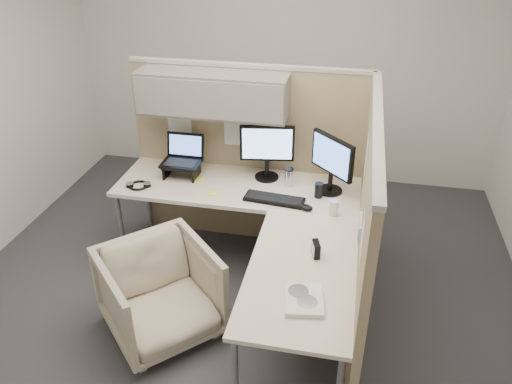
% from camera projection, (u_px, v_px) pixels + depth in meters
% --- Properties ---
extents(ground, '(4.50, 4.50, 0.00)m').
position_uv_depth(ground, '(237.00, 299.00, 3.95)').
color(ground, '#303034').
rests_on(ground, ground).
extents(partition_back, '(2.00, 0.36, 1.63)m').
position_uv_depth(partition_back, '(233.00, 129.00, 4.15)').
color(partition_back, tan).
rests_on(partition_back, ground).
extents(partition_right, '(0.07, 2.03, 1.63)m').
position_uv_depth(partition_right, '(363.00, 231.00, 3.33)').
color(partition_right, tan).
rests_on(partition_right, ground).
extents(desk, '(2.00, 1.98, 0.73)m').
position_uv_depth(desk, '(256.00, 219.00, 3.70)').
color(desk, beige).
rests_on(desk, ground).
extents(office_chair, '(0.99, 0.99, 0.74)m').
position_uv_depth(office_chair, '(160.00, 290.00, 3.49)').
color(office_chair, beige).
rests_on(office_chair, ground).
extents(monitor_left, '(0.44, 0.20, 0.47)m').
position_uv_depth(monitor_left, '(267.00, 148.00, 4.04)').
color(monitor_left, black).
rests_on(monitor_left, desk).
extents(monitor_right, '(0.34, 0.34, 0.47)m').
position_uv_depth(monitor_right, '(332.00, 160.00, 3.84)').
color(monitor_right, black).
rests_on(monitor_right, desk).
extents(laptop_station, '(0.32, 0.27, 0.33)m').
position_uv_depth(laptop_station, '(182.00, 161.00, 4.17)').
color(laptop_station, black).
rests_on(laptop_station, desk).
extents(keyboard, '(0.48, 0.20, 0.02)m').
position_uv_depth(keyboard, '(274.00, 199.00, 3.84)').
color(keyboard, black).
rests_on(keyboard, desk).
extents(mouse, '(0.13, 0.10, 0.04)m').
position_uv_depth(mouse, '(306.00, 207.00, 3.73)').
color(mouse, black).
rests_on(mouse, desk).
extents(travel_mug, '(0.07, 0.07, 0.15)m').
position_uv_depth(travel_mug, '(289.00, 177.00, 4.02)').
color(travel_mug, silver).
rests_on(travel_mug, desk).
extents(soda_can_green, '(0.07, 0.07, 0.12)m').
position_uv_depth(soda_can_green, '(334.00, 208.00, 3.64)').
color(soda_can_green, silver).
rests_on(soda_can_green, desk).
extents(soda_can_silver, '(0.07, 0.07, 0.12)m').
position_uv_depth(soda_can_silver, '(319.00, 190.00, 3.87)').
color(soda_can_silver, black).
rests_on(soda_can_silver, desk).
extents(sticky_note_a, '(0.08, 0.08, 0.01)m').
position_uv_depth(sticky_note_a, '(213.00, 193.00, 3.94)').
color(sticky_note_a, '#F4EF40').
rests_on(sticky_note_a, desk).
extents(sticky_note_c, '(0.09, 0.09, 0.01)m').
position_uv_depth(sticky_note_c, '(200.00, 179.00, 4.14)').
color(sticky_note_c, '#F4EF40').
rests_on(sticky_note_c, desk).
extents(headphones, '(0.20, 0.19, 0.03)m').
position_uv_depth(headphones, '(139.00, 185.00, 4.04)').
color(headphones, black).
rests_on(headphones, desk).
extents(paper_stack, '(0.25, 0.30, 0.03)m').
position_uv_depth(paper_stack, '(304.00, 299.00, 2.86)').
color(paper_stack, white).
rests_on(paper_stack, desk).
extents(desk_clock, '(0.07, 0.11, 0.10)m').
position_uv_depth(desk_clock, '(316.00, 249.00, 3.22)').
color(desk_clock, black).
rests_on(desk_clock, desk).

